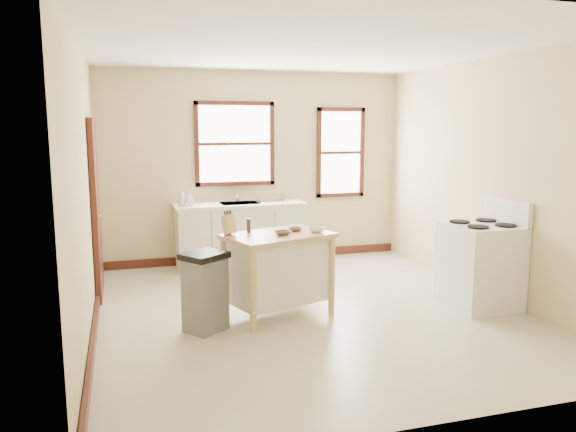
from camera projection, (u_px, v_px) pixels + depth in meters
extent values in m
plane|color=#B6AE90|center=(308.00, 311.00, 6.16)|extent=(5.00, 5.00, 0.00)
plane|color=white|center=(310.00, 47.00, 5.72)|extent=(5.00, 5.00, 0.00)
cube|color=tan|center=(255.00, 167.00, 8.30)|extent=(4.50, 0.04, 2.80)
cube|color=tan|center=(84.00, 191.00, 5.30)|extent=(0.04, 5.00, 2.80)
cube|color=tan|center=(491.00, 178.00, 6.57)|extent=(0.04, 5.00, 2.80)
cube|color=#3B1310|center=(96.00, 208.00, 6.60)|extent=(0.06, 0.90, 2.10)
cube|color=#3B1310|center=(256.00, 256.00, 8.49)|extent=(4.50, 0.04, 0.12)
cube|color=#3B1310|center=(95.00, 326.00, 5.53)|extent=(0.04, 5.00, 0.12)
cylinder|color=silver|center=(237.00, 194.00, 8.17)|extent=(0.03, 0.03, 0.22)
imported|color=#B2B2B2|center=(181.00, 197.00, 7.69)|extent=(0.10, 0.10, 0.24)
imported|color=#B2B2B2|center=(190.00, 199.00, 7.72)|extent=(0.09, 0.09, 0.19)
cylinder|color=#472113|center=(249.00, 226.00, 5.93)|extent=(0.04, 0.04, 0.15)
imported|color=brown|center=(283.00, 233.00, 5.82)|extent=(0.21, 0.21, 0.04)
imported|color=brown|center=(295.00, 229.00, 6.04)|extent=(0.19, 0.19, 0.04)
imported|color=white|center=(317.00, 230.00, 5.98)|extent=(0.25, 0.25, 0.05)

